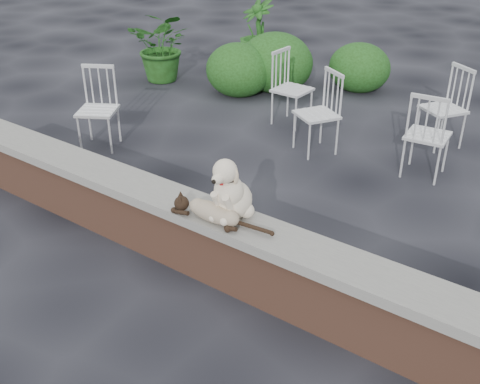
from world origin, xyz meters
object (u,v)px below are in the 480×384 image
Objects in this scene: chair_a at (97,109)px; potted_plant_b at (257,33)px; chair_d at (443,108)px; cat at (213,211)px; chair_e at (292,88)px; chair_b at (317,113)px; dog at (234,185)px; chair_c at (428,134)px; potted_plant_a at (163,46)px.

potted_plant_b is at bearing 65.79° from chair_a.
chair_d is at bearing 6.32° from chair_a.
cat is 1.05× the size of chair_e.
chair_b is at bearing 2.74° from chair_a.
potted_plant_b reaches higher than chair_b.
chair_a and chair_e have the same top height.
chair_d reaches higher than cat.
dog is 2.74m from chair_c.
dog reaches higher than cat.
potted_plant_a is at bearing 85.20° from chair_a.
potted_plant_b reaches higher than chair_d.
chair_d is 1.83m from chair_e.
chair_c is at bearing -48.11° from chair_d.
potted_plant_a is at bearing -16.09° from chair_c.
chair_c is (0.55, 2.66, -0.37)m from dog.
chair_a is 1.00× the size of chair_e.
potted_plant_a reaches higher than chair_a.
chair_c and chair_a have the same top height.
potted_plant_a is (-1.12, 2.35, 0.07)m from chair_a.
chair_c is 4.54m from potted_plant_a.
dog is at bearing -57.37° from potted_plant_b.
chair_c is 1.24m from chair_b.
chair_c is at bearing -100.67° from chair_e.
cat is at bearing 71.64° from chair_c.
dog is at bearing -41.64° from potted_plant_a.
cat is at bearing -64.48° from chair_d.
chair_b is at bearing 102.26° from dog.
chair_e is at bearing 170.61° from chair_b.
chair_e is (-1.28, 3.24, -0.19)m from cat.
cat is 2.88m from chair_c.
chair_e is at bearing -8.68° from potted_plant_a.
potted_plant_b is (-1.85, 1.92, 0.08)m from chair_e.
potted_plant_b is (-3.21, 5.01, -0.29)m from dog.
chair_e is at bearing -132.98° from chair_d.
chair_d is at bearing -87.08° from chair_c.
chair_d is 0.87× the size of potted_plant_a.
chair_d is 3.92m from potted_plant_b.
potted_plant_a reaches higher than chair_d.
chair_e is 0.86× the size of potted_plant_b.
chair_e is at bearing 108.56° from cat.
potted_plant_b reaches higher than chair_c.
chair_c is 0.88m from chair_d.
potted_plant_a is at bearing 133.61° from cat.
chair_a is at bearing -115.57° from chair_b.
potted_plant_a is (-4.47, 0.82, 0.07)m from chair_c.
potted_plant_a is at bearing 135.40° from dog.
potted_plant_a is (-3.91, 3.48, -0.30)m from dog.
chair_a and chair_b have the same top height.
dog is 0.55× the size of chair_e.
potted_plant_b reaches higher than potted_plant_a.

